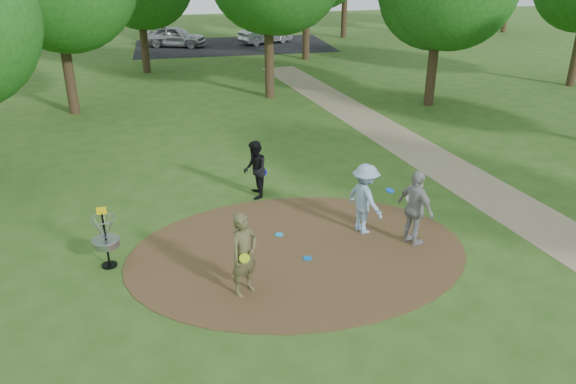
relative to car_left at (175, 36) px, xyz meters
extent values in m
plane|color=#2D5119|center=(2.12, -30.42, -0.73)|extent=(100.00, 100.00, 0.00)
cylinder|color=#47301C|center=(2.12, -30.42, -0.72)|extent=(8.40, 8.40, 0.02)
cube|color=#8C7A5B|center=(8.62, -28.42, -0.73)|extent=(7.55, 39.89, 0.01)
cube|color=black|center=(4.12, -0.42, -0.73)|extent=(14.00, 8.00, 0.01)
imported|color=brown|center=(0.60, -31.87, 0.22)|extent=(0.83, 0.79, 1.91)
cylinder|color=#C8F71B|center=(0.58, -32.11, 0.27)|extent=(0.22, 0.08, 0.22)
imported|color=#8BAFD0|center=(4.04, -29.72, 0.21)|extent=(1.10, 1.39, 1.89)
cylinder|color=blue|center=(4.72, -29.68, 0.37)|extent=(0.30, 0.30, 0.08)
imported|color=black|center=(1.60, -26.96, 0.13)|extent=(0.72, 0.89, 1.74)
cylinder|color=#0D1BDF|center=(1.85, -26.95, 0.04)|extent=(0.23, 0.11, 0.22)
imported|color=#979799|center=(5.05, -30.59, 0.25)|extent=(0.84, 1.25, 1.97)
cylinder|color=white|center=(4.90, -30.54, 0.52)|extent=(0.22, 0.07, 0.22)
cylinder|color=#1C9FE0|center=(1.82, -29.49, -0.71)|extent=(0.22, 0.22, 0.02)
cylinder|color=blue|center=(2.26, -30.80, -0.71)|extent=(0.22, 0.22, 0.02)
cylinder|color=red|center=(0.95, -29.31, -0.71)|extent=(0.22, 0.22, 0.02)
imported|color=#9FA1A6|center=(0.00, 0.00, 0.00)|extent=(4.64, 3.08, 1.47)
imported|color=#ACAFB4|center=(6.62, 0.12, -0.08)|extent=(4.23, 2.81, 1.32)
cylinder|color=black|center=(-2.38, -30.12, -0.06)|extent=(0.05, 0.05, 1.35)
cylinder|color=black|center=(-2.38, -30.12, -0.71)|extent=(0.36, 0.36, 0.04)
cylinder|color=gray|center=(-2.38, -30.12, -0.11)|extent=(0.60, 0.60, 0.16)
torus|color=gray|center=(-2.38, -30.12, -0.03)|extent=(0.63, 0.63, 0.03)
torus|color=gray|center=(-2.38, -30.12, 0.52)|extent=(0.58, 0.58, 0.02)
cube|color=yellow|center=(-2.38, -30.12, 0.72)|extent=(0.22, 0.02, 0.18)
cylinder|color=#332316|center=(-4.88, -16.42, 1.17)|extent=(0.44, 0.44, 3.80)
cylinder|color=#332316|center=(4.12, -15.42, 1.36)|extent=(0.44, 0.44, 4.18)
cylinder|color=#332316|center=(11.12, -18.42, 1.07)|extent=(0.44, 0.44, 3.61)
cylinder|color=#332316|center=(-1.88, -8.42, 0.98)|extent=(0.44, 0.44, 3.42)
cylinder|color=#332316|center=(8.12, -6.42, 1.45)|extent=(0.44, 0.44, 4.37)
camera|label=1|loc=(-0.61, -42.12, 6.28)|focal=35.00mm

